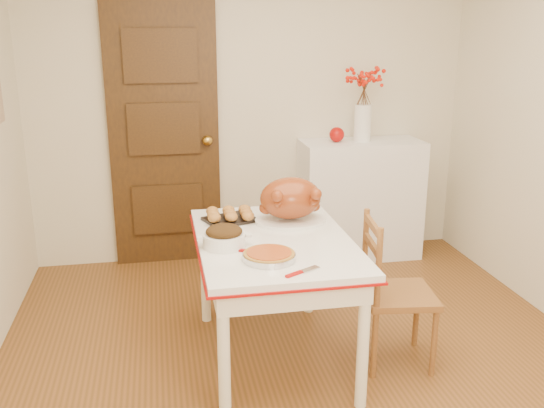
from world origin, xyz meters
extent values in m
cube|color=brown|center=(0.00, 0.00, 0.00)|extent=(3.50, 4.00, 0.00)
cube|color=beige|center=(0.00, 2.00, 1.25)|extent=(3.50, 0.00, 2.50)
cube|color=black|center=(-0.70, 1.97, 1.03)|extent=(0.85, 0.06, 2.06)
cube|color=white|center=(0.86, 1.78, 0.49)|extent=(0.98, 0.43, 0.98)
sphere|color=#A10A07|center=(0.65, 1.78, 1.04)|extent=(0.12, 0.12, 0.12)
cylinder|color=#A64216|center=(-0.24, -0.02, 0.77)|extent=(0.31, 0.31, 0.06)
cylinder|color=white|center=(-0.06, 0.83, 0.79)|extent=(0.08, 0.08, 0.10)
camera|label=1|loc=(-0.75, -2.75, 1.86)|focal=39.50mm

